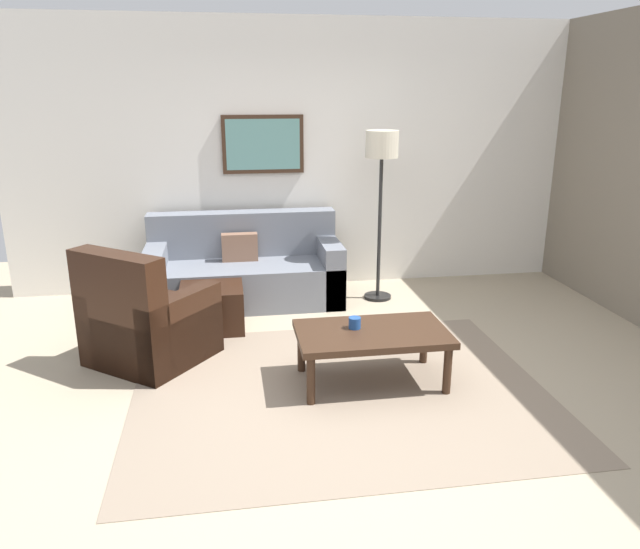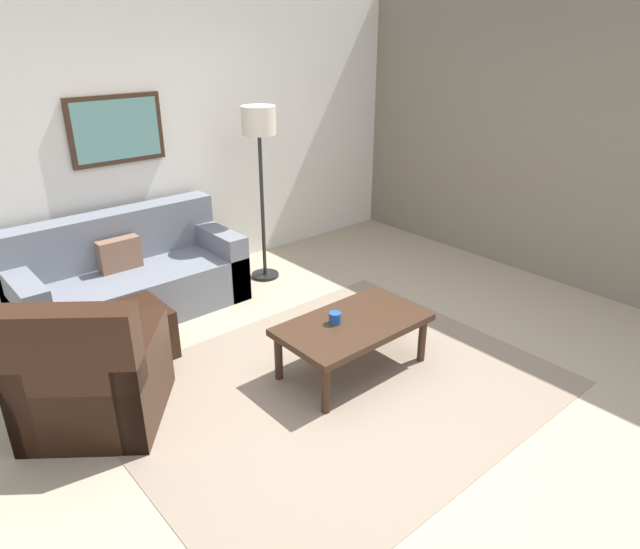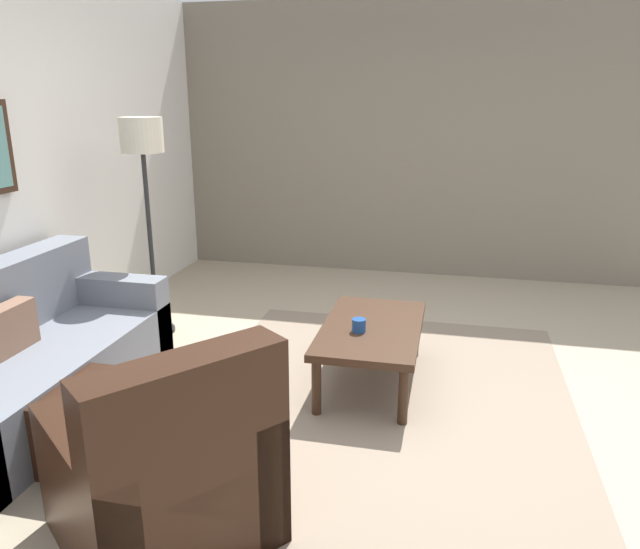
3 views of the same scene
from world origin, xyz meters
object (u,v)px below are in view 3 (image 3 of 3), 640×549
Objects in this scene: ottoman at (102,423)px; lamp_standing at (143,158)px; couch_main at (19,366)px; armchair_leather at (169,481)px; coffee_table at (371,333)px; cup at (359,325)px.

ottoman is 2.15m from lamp_standing.
couch_main is 1.71× the size of armchair_leather.
lamp_standing reaches higher than coffee_table.
lamp_standing is at bearing 74.31° from coffee_table.
ottoman is at bearing 51.53° from armchair_leather.
coffee_table is at bearing -20.15° from armchair_leather.
couch_main is at bearing 172.42° from lamp_standing.
couch_main is 2.19m from coffee_table.
armchair_leather is at bearing -121.00° from couch_main.
coffee_table is at bearing -105.69° from lamp_standing.
armchair_leather is 0.83m from ottoman.
coffee_table reaches higher than ottoman.
armchair_leather is 0.66× the size of lamp_standing.
armchair_leather is 1.80m from coffee_table.
armchair_leather is 2.01× the size of ottoman.
coffee_table is at bearing -67.10° from couch_main.
lamp_standing is (1.37, -0.18, 1.11)m from couch_main.
coffee_table is 12.28× the size of cup.
ottoman is 0.33× the size of lamp_standing.
lamp_standing reaches higher than ottoman.
armchair_leather reaches higher than ottoman.
coffee_table is 0.64× the size of lamp_standing.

